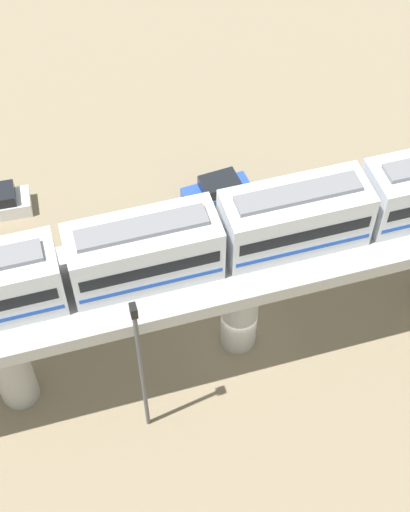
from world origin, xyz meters
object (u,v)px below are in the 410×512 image
(train, at_px, (221,234))
(signal_post, at_px, (141,366))
(parked_car_black, at_px, (48,282))
(parked_car_blue, at_px, (218,192))

(train, xyz_separation_m, signal_post, (3.40, -4.65, -3.54))
(parked_car_black, bearing_deg, train, 39.95)
(train, height_order, parked_car_blue, train)
(train, xyz_separation_m, parked_car_black, (-6.11, -8.11, -8.44))
(train, distance_m, parked_car_black, 13.21)
(parked_car_blue, bearing_deg, parked_car_black, -75.65)
(signal_post, bearing_deg, parked_car_blue, 150.26)
(signal_post, bearing_deg, parked_car_black, -159.99)
(train, relative_size, parked_car_blue, 6.32)
(parked_car_black, height_order, signal_post, signal_post)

